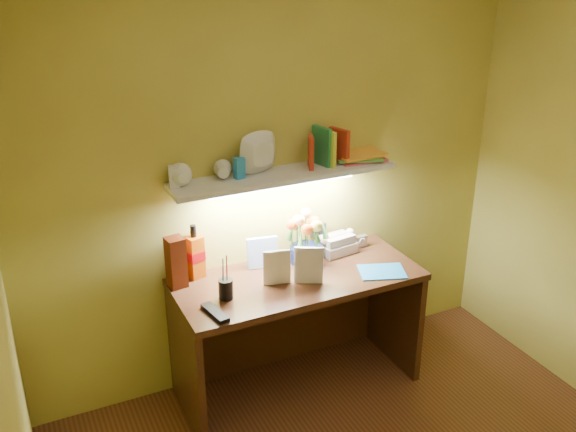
% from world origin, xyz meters
% --- Properties ---
extents(desk, '(1.40, 0.60, 0.75)m').
position_xyz_m(desk, '(0.00, 1.20, 0.38)').
color(desk, '#39210F').
rests_on(desk, ground).
extents(flower_bouquet, '(0.23, 0.23, 0.34)m').
position_xyz_m(flower_bouquet, '(0.13, 1.35, 0.92)').
color(flower_bouquet, '#091037').
rests_on(flower_bouquet, desk).
extents(telephone, '(0.23, 0.19, 0.13)m').
position_xyz_m(telephone, '(0.35, 1.38, 0.81)').
color(telephone, beige).
rests_on(telephone, desk).
extents(desk_clock, '(0.07, 0.04, 0.07)m').
position_xyz_m(desk_clock, '(0.52, 1.38, 0.79)').
color(desk_clock, '#AEADB2').
rests_on(desk_clock, desk).
extents(whisky_bottle, '(0.10, 0.10, 0.32)m').
position_xyz_m(whisky_bottle, '(-0.52, 1.45, 0.91)').
color(whisky_bottle, '#A74406').
rests_on(whisky_bottle, desk).
extents(whisky_box, '(0.10, 0.10, 0.29)m').
position_xyz_m(whisky_box, '(-0.64, 1.39, 0.89)').
color(whisky_box, '#521B08').
rests_on(whisky_box, desk).
extents(pen_cup, '(0.09, 0.09, 0.19)m').
position_xyz_m(pen_cup, '(-0.45, 1.15, 0.84)').
color(pen_cup, black).
rests_on(pen_cup, desk).
extents(art_card, '(0.18, 0.07, 0.18)m').
position_xyz_m(art_card, '(-0.13, 1.40, 0.84)').
color(art_card, silver).
rests_on(art_card, desk).
extents(tv_remote, '(0.09, 0.21, 0.02)m').
position_xyz_m(tv_remote, '(-0.56, 1.02, 0.76)').
color(tv_remote, black).
rests_on(tv_remote, desk).
extents(blue_folder, '(0.31, 0.27, 0.01)m').
position_xyz_m(blue_folder, '(0.46, 1.04, 0.75)').
color(blue_folder, '#2589D2').
rests_on(blue_folder, desk).
extents(desk_book_a, '(0.15, 0.06, 0.21)m').
position_xyz_m(desk_book_a, '(-0.22, 1.19, 0.85)').
color(desk_book_a, white).
rests_on(desk_book_a, desk).
extents(desk_book_b, '(0.15, 0.09, 0.22)m').
position_xyz_m(desk_book_b, '(-0.05, 1.15, 0.86)').
color(desk_book_b, white).
rests_on(desk_book_b, desk).
extents(wall_shelf, '(1.30, 0.28, 0.25)m').
position_xyz_m(wall_shelf, '(0.00, 1.38, 1.34)').
color(wall_shelf, white).
rests_on(wall_shelf, ground).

